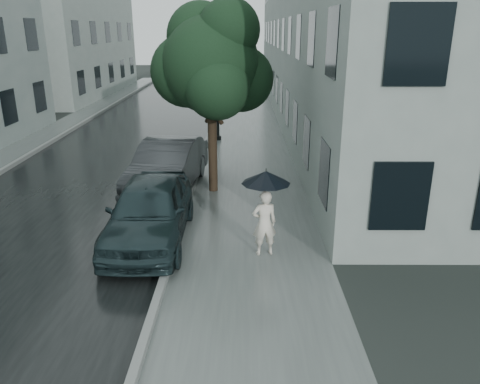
{
  "coord_description": "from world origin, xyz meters",
  "views": [
    {
      "loc": [
        0.02,
        -7.65,
        4.9
      ],
      "look_at": [
        -0.03,
        2.59,
        1.3
      ],
      "focal_mm": 35.0,
      "sensor_mm": 36.0,
      "label": 1
    }
  ],
  "objects_px": {
    "car_near": "(150,210)",
    "lamp_post": "(214,80)",
    "car_far": "(168,166)",
    "pedestrian": "(264,223)",
    "street_tree": "(211,63)"
  },
  "relations": [
    {
      "from": "car_near",
      "to": "lamp_post",
      "type": "bearing_deg",
      "value": 84.72
    },
    {
      "from": "car_near",
      "to": "car_far",
      "type": "height_order",
      "value": "car_far"
    },
    {
      "from": "pedestrian",
      "to": "car_near",
      "type": "bearing_deg",
      "value": -26.74
    },
    {
      "from": "lamp_post",
      "to": "car_far",
      "type": "relative_size",
      "value": 0.99
    },
    {
      "from": "street_tree",
      "to": "car_near",
      "type": "height_order",
      "value": "street_tree"
    },
    {
      "from": "car_near",
      "to": "pedestrian",
      "type": "bearing_deg",
      "value": -16.04
    },
    {
      "from": "street_tree",
      "to": "car_near",
      "type": "distance_m",
      "value": 5.1
    },
    {
      "from": "lamp_post",
      "to": "street_tree",
      "type": "bearing_deg",
      "value": -83.69
    },
    {
      "from": "pedestrian",
      "to": "street_tree",
      "type": "xyz_separation_m",
      "value": [
        -1.42,
        4.56,
        3.15
      ]
    },
    {
      "from": "street_tree",
      "to": "car_near",
      "type": "bearing_deg",
      "value": -108.89
    },
    {
      "from": "lamp_post",
      "to": "car_far",
      "type": "xyz_separation_m",
      "value": [
        -1.08,
        -7.0,
        -1.91
      ]
    },
    {
      "from": "pedestrian",
      "to": "car_far",
      "type": "relative_size",
      "value": 0.32
    },
    {
      "from": "street_tree",
      "to": "car_far",
      "type": "xyz_separation_m",
      "value": [
        -1.44,
        0.01,
        -3.13
      ]
    },
    {
      "from": "street_tree",
      "to": "car_near",
      "type": "xyz_separation_m",
      "value": [
        -1.3,
        -3.8,
        -3.15
      ]
    },
    {
      "from": "pedestrian",
      "to": "street_tree",
      "type": "relative_size",
      "value": 0.27
    }
  ]
}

